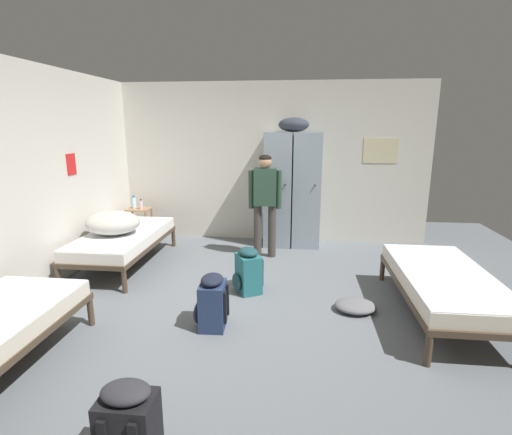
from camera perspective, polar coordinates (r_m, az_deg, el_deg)
The scene contains 14 objects.
ground_plane at distance 4.38m, azimuth -0.39°, elevation -12.97°, with size 8.32×8.32×0.00m, color slate.
room_backdrop at distance 5.53m, azimuth -12.16°, elevation 6.71°, with size 5.20×5.26×2.65m.
locker_bank at distance 6.29m, azimuth 5.41°, elevation 4.48°, with size 0.90×0.55×2.07m.
shelf_unit at distance 6.90m, azimuth -16.91°, elevation -0.54°, with size 0.38×0.30×0.57m.
bed_right at distance 4.47m, azimuth 26.14°, elevation -8.57°, with size 0.90×1.90×0.49m.
bed_left_rear at distance 5.78m, azimuth -19.07°, elevation -3.04°, with size 0.90×1.90×0.49m.
bedding_heap at distance 5.65m, azimuth -20.44°, elevation -0.73°, with size 0.74×0.65×0.31m.
person_traveler at distance 5.68m, azimuth 1.34°, elevation 3.14°, with size 0.49×0.22×1.54m.
water_bottle at distance 6.88m, azimuth -17.64°, elevation 2.14°, with size 0.07×0.07×0.22m.
lotion_bottle at distance 6.77m, azimuth -16.67°, elevation 1.85°, with size 0.05×0.05×0.17m.
backpack_black at distance 2.64m, azimuth -18.22°, elevation -27.37°, with size 0.32×0.34×0.55m.
backpack_navy at distance 3.89m, azimuth -6.57°, elevation -12.41°, with size 0.35×0.33×0.55m.
backpack_teal at distance 4.63m, azimuth -1.24°, elevation -7.97°, with size 0.41×0.40×0.55m.
clothes_pile_grey at distance 4.39m, azimuth 14.52°, elevation -12.55°, with size 0.44×0.37×0.11m.
Camera 1 is at (0.46, -3.89, 1.96)m, focal length 26.99 mm.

